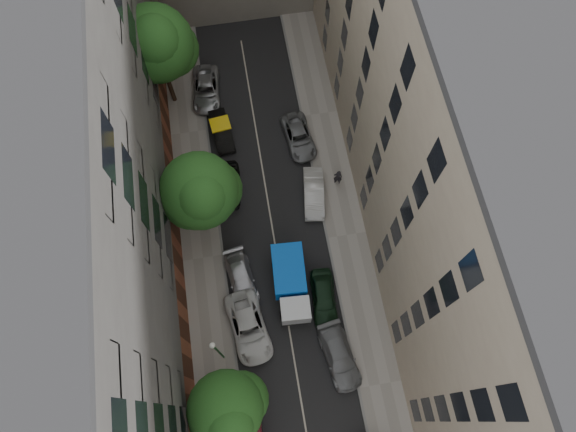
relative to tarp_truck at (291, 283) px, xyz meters
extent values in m
plane|color=#4C4C49|center=(-0.60, 3.29, -1.39)|extent=(120.00, 120.00, 0.00)
cube|color=black|center=(-0.60, 3.29, -1.38)|extent=(8.00, 44.00, 0.02)
cube|color=gray|center=(-6.10, 3.29, -1.32)|extent=(3.00, 44.00, 0.15)
cube|color=gray|center=(4.90, 3.29, -1.32)|extent=(3.00, 44.00, 0.15)
cube|color=#4A4845|center=(-11.60, 3.29, 8.61)|extent=(8.00, 44.00, 20.00)
cube|color=tan|center=(10.40, 3.29, 8.61)|extent=(8.00, 44.00, 20.00)
cube|color=black|center=(0.00, -0.10, -0.84)|extent=(2.46, 5.58, 0.30)
cube|color=#BCBFC1|center=(0.00, -2.02, 0.07)|extent=(2.12, 1.74, 1.72)
cube|color=#0D6CFF|center=(0.00, 0.81, 0.23)|extent=(2.45, 3.77, 1.82)
cylinder|color=black|center=(-0.96, -2.02, -0.97)|extent=(0.28, 0.85, 0.85)
cylinder|color=black|center=(0.96, -2.02, -0.97)|extent=(0.28, 0.85, 0.85)
cylinder|color=black|center=(-0.96, 1.52, -0.97)|extent=(0.28, 0.85, 0.85)
cylinder|color=black|center=(0.96, 1.52, -0.97)|extent=(0.28, 0.85, 0.85)
imported|color=silver|center=(-3.40, -2.51, -0.65)|extent=(3.19, 5.60, 1.47)
imported|color=#B7B6BB|center=(-3.45, 1.09, -0.74)|extent=(2.44, 4.69, 1.30)
imported|color=black|center=(-3.40, 8.69, -0.70)|extent=(2.10, 4.24, 1.39)
imported|color=black|center=(-3.40, 13.64, -0.73)|extent=(1.89, 4.18, 1.33)
imported|color=#B0B1B5|center=(-4.20, 17.89, -0.71)|extent=(2.67, 5.07, 1.36)
imported|color=slate|center=(2.48, -5.51, -0.70)|extent=(2.69, 5.05, 1.39)
imported|color=black|center=(2.20, -1.31, -0.66)|extent=(2.06, 4.41, 1.46)
imported|color=silver|center=(3.00, 6.89, -0.68)|extent=(2.10, 4.51, 1.43)
imported|color=slate|center=(2.72, 12.07, -0.76)|extent=(2.59, 4.78, 1.27)
cylinder|color=#382619|center=(-5.20, -7.71, -0.11)|extent=(0.36, 0.36, 2.26)
cylinder|color=#382619|center=(-5.20, -7.71, 1.83)|extent=(0.24, 0.24, 1.62)
sphere|color=#214E1A|center=(-5.20, -7.71, 3.41)|extent=(4.57, 4.57, 4.57)
sphere|color=#214E1A|center=(-4.30, -7.31, 2.64)|extent=(3.42, 3.42, 3.42)
sphere|color=#214E1A|center=(-5.90, -8.21, 2.96)|extent=(3.20, 3.20, 3.20)
sphere|color=#214E1A|center=(-5.00, -8.51, 4.25)|extent=(2.97, 2.97, 2.97)
cylinder|color=#382619|center=(-5.20, 6.17, 0.09)|extent=(0.36, 0.36, 2.67)
cylinder|color=#382619|center=(-5.20, 6.17, 2.38)|extent=(0.24, 0.24, 1.91)
sphere|color=#214E1A|center=(-5.20, 6.17, 4.25)|extent=(5.37, 5.37, 5.37)
sphere|color=#214E1A|center=(-4.30, 6.57, 3.33)|extent=(4.03, 4.03, 4.03)
sphere|color=#214E1A|center=(-5.90, 5.67, 3.71)|extent=(3.76, 3.76, 3.76)
sphere|color=#214E1A|center=(-5.00, 5.37, 5.24)|extent=(3.49, 3.49, 3.49)
cylinder|color=#382619|center=(-7.00, 17.71, 0.44)|extent=(0.36, 0.36, 3.37)
cylinder|color=#382619|center=(-7.00, 17.71, 3.33)|extent=(0.24, 0.24, 2.41)
sphere|color=#214E1A|center=(-7.00, 17.71, 5.70)|extent=(5.71, 5.71, 5.71)
sphere|color=#214E1A|center=(-6.10, 18.11, 4.54)|extent=(4.28, 4.28, 4.28)
sphere|color=#214E1A|center=(-7.70, 17.21, 5.02)|extent=(4.00, 4.00, 4.00)
sphere|color=#214E1A|center=(-6.80, 16.91, 6.95)|extent=(3.71, 3.71, 3.71)
cylinder|color=#1B6128|center=(-5.42, -4.14, 1.64)|extent=(0.14, 0.14, 5.76)
sphere|color=silver|center=(-5.42, -4.14, 4.61)|extent=(0.36, 0.36, 0.36)
imported|color=black|center=(5.06, 7.78, -0.32)|extent=(0.77, 0.62, 1.85)
camera|label=1|loc=(-1.69, -8.98, 35.56)|focal=32.00mm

